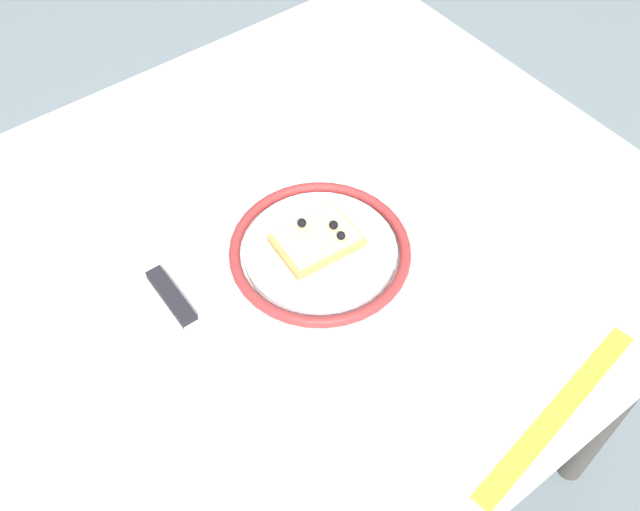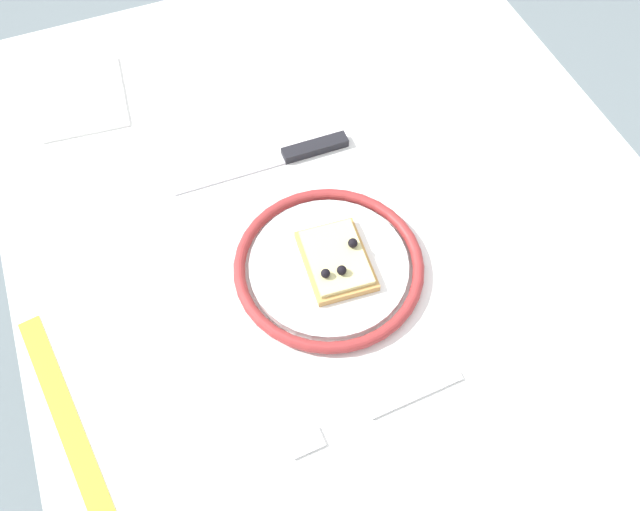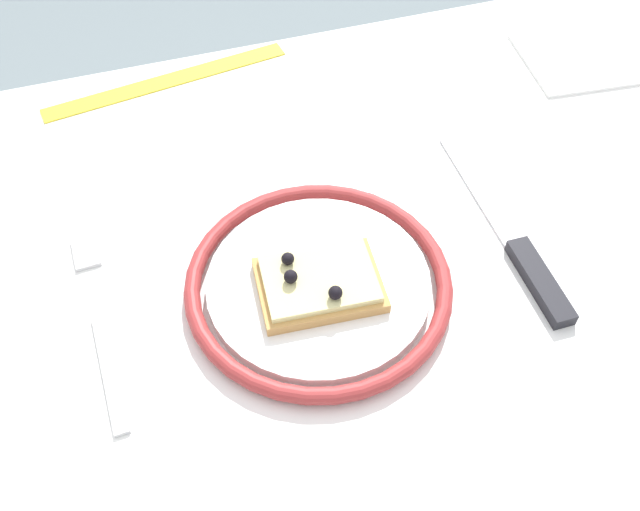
# 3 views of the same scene
# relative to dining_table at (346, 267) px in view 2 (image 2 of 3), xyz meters

# --- Properties ---
(ground_plane) EXTENTS (6.00, 6.00, 0.00)m
(ground_plane) POSITION_rel_dining_table_xyz_m (0.00, 0.00, -0.63)
(ground_plane) COLOR slate
(dining_table) EXTENTS (1.03, 0.81, 0.72)m
(dining_table) POSITION_rel_dining_table_xyz_m (0.00, 0.00, 0.00)
(dining_table) COLOR white
(dining_table) RESTS_ON ground_plane
(plate) EXTENTS (0.23, 0.23, 0.02)m
(plate) POSITION_rel_dining_table_xyz_m (-0.05, 0.04, 0.10)
(plate) COLOR white
(plate) RESTS_ON dining_table
(pizza_slice_near) EXTENTS (0.11, 0.08, 0.03)m
(pizza_slice_near) POSITION_rel_dining_table_xyz_m (-0.05, 0.04, 0.11)
(pizza_slice_near) COLOR tan
(pizza_slice_near) RESTS_ON plate
(knife) EXTENTS (0.02, 0.24, 0.01)m
(knife) POSITION_rel_dining_table_xyz_m (0.14, 0.02, 0.10)
(knife) COLOR silver
(knife) RESTS_ON dining_table
(fork) EXTENTS (0.03, 0.20, 0.00)m
(fork) POSITION_rel_dining_table_xyz_m (-0.23, 0.06, 0.09)
(fork) COLOR silver
(fork) RESTS_ON dining_table
(measuring_tape) EXTENTS (0.28, 0.06, 0.00)m
(measuring_tape) POSITION_rel_dining_table_xyz_m (-0.12, 0.37, 0.09)
(measuring_tape) COLOR yellow
(measuring_tape) RESTS_ON dining_table
(napkin) EXTENTS (0.15, 0.13, 0.00)m
(napkin) POSITION_rel_dining_table_xyz_m (0.35, 0.27, 0.09)
(napkin) COLOR white
(napkin) RESTS_ON dining_table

